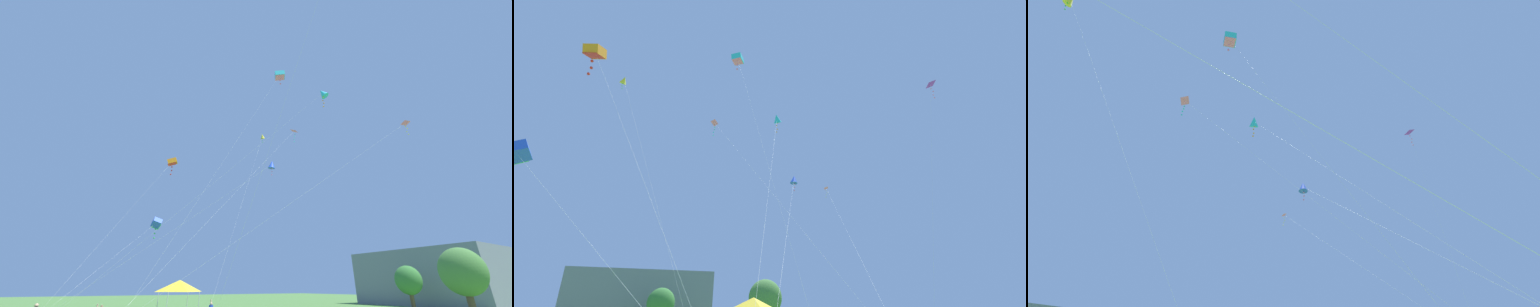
# 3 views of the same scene
# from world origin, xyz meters

# --- Properties ---
(kite_pink_delta_0) EXTENTS (6.23, 20.91, 22.38)m
(kite_pink_delta_0) POSITION_xyz_m (-4.52, 19.19, 21.75)
(kite_pink_delta_0) COLOR silver
(kite_pink_delta_0) RESTS_ON ground
(kite_cyan_diamond_3) EXTENTS (10.59, 22.24, 24.05)m
(kite_cyan_diamond_3) POSITION_xyz_m (2.41, 17.93, 23.25)
(kite_cyan_diamond_3) COLOR silver
(kite_cyan_diamond_3) RESTS_ON ground
(kite_yellow_diamond_4) EXTENTS (9.10, 12.82, 27.08)m
(kite_yellow_diamond_4) POSITION_xyz_m (-14.90, 21.22, 26.43)
(kite_yellow_diamond_4) COLOR silver
(kite_yellow_diamond_4) RESTS_ON ground
(kite_pink_delta_5) EXTENTS (9.10, 21.53, 16.51)m
(kite_pink_delta_5) POSITION_xyz_m (9.34, 19.48, 15.72)
(kite_pink_delta_5) COLOR silver
(kite_pink_delta_5) RESTS_ON ground
(kite_cyan_box_6) EXTENTS (1.70, 16.45, 29.53)m
(kite_cyan_box_6) POSITION_xyz_m (-3.12, 16.14, 29.01)
(kite_cyan_box_6) COLOR silver
(kite_cyan_box_6) RESTS_ON ground
(kite_blue_diamond_7) EXTENTS (8.95, 16.18, 13.56)m
(kite_blue_diamond_7) POSITION_xyz_m (1.20, 11.20, 13.12)
(kite_blue_diamond_7) COLOR silver
(kite_blue_diamond_7) RESTS_ON ground
(kite_purple_delta_8) EXTENTS (9.80, 4.27, 24.43)m
(kite_purple_delta_8) POSITION_xyz_m (15.17, 7.11, 23.82)
(kite_purple_delta_8) COLOR silver
(kite_purple_delta_8) RESTS_ON ground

